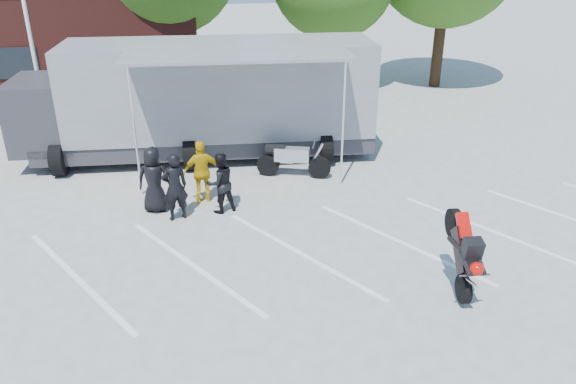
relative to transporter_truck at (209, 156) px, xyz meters
name	(u,v)px	position (x,y,z in m)	size (l,w,h in m)	color
ground	(302,279)	(1.27, -7.59, 0.00)	(100.00, 100.00, 0.00)	#ADADA7
parking_bay_lines	(292,254)	(1.27, -6.59, 0.01)	(18.00, 5.00, 0.01)	white
transporter_truck	(209,156)	(0.00, 0.00, 0.00)	(11.39, 5.49, 3.63)	gray
parked_motorcycle	(294,177)	(2.31, -2.28, 0.00)	(0.75, 2.24, 1.17)	#ACACB1
stunt_bike_rider	(450,286)	(4.16, -8.50, 0.00)	(0.75, 1.58, 1.86)	black
spectator_leather_a	(154,180)	(-1.67, -3.66, 0.87)	(0.85, 0.55, 1.74)	black
spectator_leather_b	(175,187)	(-1.17, -4.26, 0.88)	(0.64, 0.42, 1.76)	black
spectator_leather_c	(220,183)	(-0.03, -4.08, 0.80)	(0.78, 0.61, 1.60)	black
spectator_hivis	(202,172)	(-0.43, -3.39, 0.86)	(1.00, 0.42, 1.71)	gold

